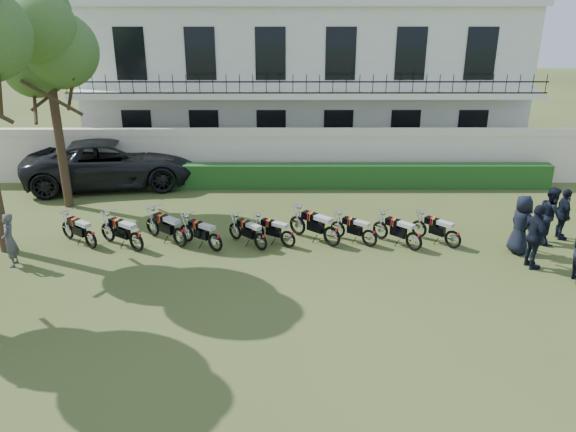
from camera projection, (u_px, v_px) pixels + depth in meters
name	position (u px, v px, depth m)	size (l,w,h in m)	color
ground	(314.00, 264.00, 16.47)	(100.00, 100.00, 0.00)	#39441B
perimeter_wall	(306.00, 155.00, 23.51)	(30.00, 0.35, 2.30)	beige
hedge	(331.00, 176.00, 23.00)	(18.00, 0.60, 1.00)	#1C4017
building	(303.00, 75.00, 28.15)	(20.40, 9.60, 7.40)	silver
tree_west_near	(46.00, 43.00, 18.99)	(3.40, 3.20, 7.90)	#473323
motorcycle_0	(90.00, 235.00, 17.32)	(1.51, 1.21, 1.01)	black
motorcycle_1	(136.00, 237.00, 17.11)	(1.66, 1.20, 1.07)	black
motorcycle_2	(179.00, 233.00, 17.43)	(1.58, 1.35, 1.08)	black
motorcycle_3	(215.00, 238.00, 17.13)	(1.52, 1.15, 0.99)	black
motorcycle_4	(261.00, 237.00, 17.22)	(1.31, 1.29, 0.96)	black
motorcycle_5	(288.00, 235.00, 17.41)	(1.50, 1.02, 0.94)	black
motorcycle_6	(332.00, 232.00, 17.47)	(1.61, 1.42, 1.12)	black
motorcycle_7	(370.00, 234.00, 17.49)	(1.42, 1.14, 0.95)	black
motorcycle_8	(414.00, 237.00, 17.19)	(1.37, 1.38, 1.01)	black
motorcycle_9	(453.00, 235.00, 17.36)	(1.33, 1.33, 0.98)	black
suv	(113.00, 163.00, 23.18)	(3.21, 6.96, 1.93)	black
inspector	(9.00, 240.00, 16.12)	(0.59, 0.39, 1.61)	#505055
officer_2	(535.00, 237.00, 15.95)	(1.13, 0.47, 1.93)	black
officer_3	(521.00, 225.00, 16.93)	(0.90, 0.59, 1.84)	black
officer_4	(551.00, 215.00, 17.66)	(0.89, 0.70, 1.84)	black
officer_5	(564.00, 214.00, 17.95)	(0.99, 0.41, 1.69)	black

